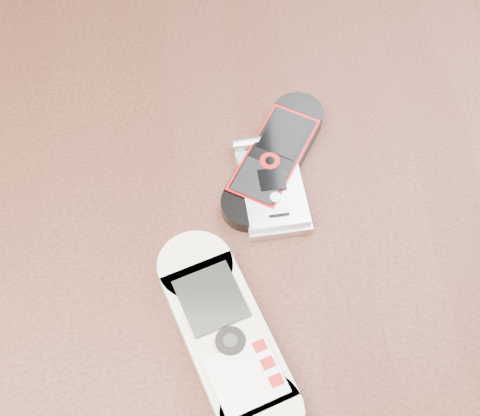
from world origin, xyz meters
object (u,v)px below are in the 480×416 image
(table, at_px, (235,269))
(motorola_razr, at_px, (272,187))
(nokia_black_red, at_px, (274,158))
(nokia_white, at_px, (227,337))

(table, distance_m, motorola_razr, 0.12)
(motorola_razr, bearing_deg, nokia_black_red, 76.53)
(nokia_white, xyz_separation_m, motorola_razr, (0.05, 0.13, -0.00))
(table, relative_size, nokia_white, 6.56)
(motorola_razr, bearing_deg, table, -153.63)
(table, bearing_deg, motorola_razr, 30.68)
(nokia_white, xyz_separation_m, nokia_black_red, (0.05, 0.16, -0.00))
(nokia_white, distance_m, nokia_black_red, 0.17)
(nokia_white, bearing_deg, motorola_razr, 50.65)
(nokia_white, distance_m, motorola_razr, 0.14)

